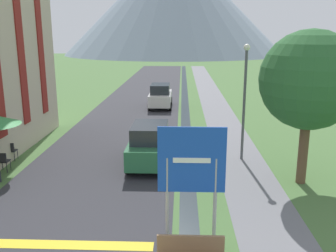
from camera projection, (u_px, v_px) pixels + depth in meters
ground_plane at (168, 115)px, 26.12m from camera, size 160.00×160.00×0.00m
road at (146, 93)px, 35.90m from camera, size 6.40×60.00×0.01m
footpath at (210, 93)px, 35.68m from camera, size 2.20×60.00×0.01m
drainage_channel at (185, 93)px, 35.77m from camera, size 0.60×60.00×0.00m
road_sign at (192, 169)px, 10.01m from camera, size 1.82×0.11×3.20m
parked_car_near at (150, 144)px, 16.15m from camera, size 1.84×3.92×1.82m
parked_car_far at (160, 96)px, 28.59m from camera, size 1.73×3.87×1.82m
cafe_chair_middle at (3, 160)px, 15.31m from camera, size 0.40×0.40×0.85m
cafe_chair_far_right at (11, 150)px, 16.68m from camera, size 0.40×0.40×0.85m
streetlamp at (245, 93)px, 16.34m from camera, size 0.28×0.28×5.13m
tree_by_path at (310, 80)px, 13.42m from camera, size 3.61×3.61×5.75m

